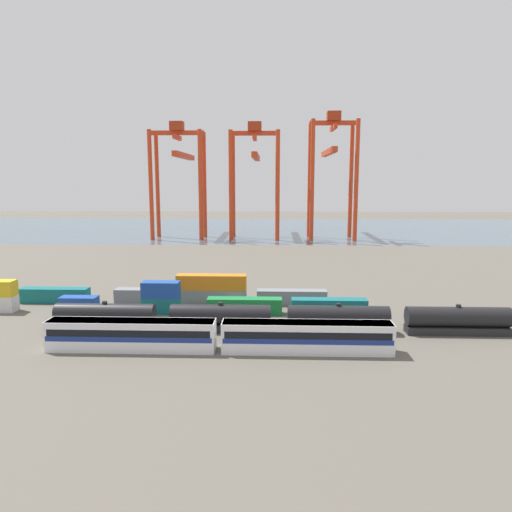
{
  "coord_description": "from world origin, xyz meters",
  "views": [
    {
      "loc": [
        6.57,
        -76.77,
        21.47
      ],
      "look_at": [
        2.81,
        26.04,
        4.93
      ],
      "focal_mm": 33.16,
      "sensor_mm": 36.0,
      "label": 1
    }
  ],
  "objects_px": {
    "gantry_crane_west": "(180,168)",
    "gantry_crane_east": "(332,163)",
    "gantry_crane_central": "(255,168)",
    "passenger_train": "(219,335)",
    "shipping_container_7": "(55,295)",
    "freight_tank_row": "(338,319)"
  },
  "relations": [
    {
      "from": "gantry_crane_east",
      "to": "passenger_train",
      "type": "bearing_deg",
      "value": -103.18
    },
    {
      "from": "freight_tank_row",
      "to": "shipping_container_7",
      "type": "xyz_separation_m",
      "value": [
        -48.0,
        14.99,
        -0.68
      ]
    },
    {
      "from": "passenger_train",
      "to": "shipping_container_7",
      "type": "relative_size",
      "value": 3.61
    },
    {
      "from": "shipping_container_7",
      "to": "gantry_crane_east",
      "type": "relative_size",
      "value": 0.27
    },
    {
      "from": "freight_tank_row",
      "to": "gantry_crane_east",
      "type": "relative_size",
      "value": 1.78
    },
    {
      "from": "gantry_crane_west",
      "to": "gantry_crane_east",
      "type": "xyz_separation_m",
      "value": [
        56.29,
        -0.05,
        1.55
      ]
    },
    {
      "from": "passenger_train",
      "to": "freight_tank_row",
      "type": "relative_size",
      "value": 0.54
    },
    {
      "from": "gantry_crane_central",
      "to": "passenger_train",
      "type": "bearing_deg",
      "value": -90.0
    },
    {
      "from": "freight_tank_row",
      "to": "gantry_crane_east",
      "type": "height_order",
      "value": "gantry_crane_east"
    },
    {
      "from": "freight_tank_row",
      "to": "gantry_crane_east",
      "type": "bearing_deg",
      "value": 83.89
    },
    {
      "from": "freight_tank_row",
      "to": "gantry_crane_central",
      "type": "height_order",
      "value": "gantry_crane_central"
    },
    {
      "from": "freight_tank_row",
      "to": "gantry_crane_west",
      "type": "height_order",
      "value": "gantry_crane_west"
    },
    {
      "from": "gantry_crane_central",
      "to": "gantry_crane_west",
      "type": "bearing_deg",
      "value": 179.97
    },
    {
      "from": "gantry_crane_west",
      "to": "gantry_crane_central",
      "type": "relative_size",
      "value": 1.01
    },
    {
      "from": "passenger_train",
      "to": "gantry_crane_west",
      "type": "relative_size",
      "value": 1.03
    },
    {
      "from": "gantry_crane_east",
      "to": "gantry_crane_central",
      "type": "bearing_deg",
      "value": 179.92
    },
    {
      "from": "passenger_train",
      "to": "freight_tank_row",
      "type": "bearing_deg",
      "value": 26.48
    },
    {
      "from": "gantry_crane_west",
      "to": "shipping_container_7",
      "type": "bearing_deg",
      "value": -92.19
    },
    {
      "from": "shipping_container_7",
      "to": "gantry_crane_west",
      "type": "relative_size",
      "value": 0.29
    },
    {
      "from": "passenger_train",
      "to": "gantry_crane_east",
      "type": "bearing_deg",
      "value": 76.82
    },
    {
      "from": "passenger_train",
      "to": "gantry_crane_east",
      "type": "xyz_separation_m",
      "value": [
        28.14,
        120.18,
        25.51
      ]
    },
    {
      "from": "passenger_train",
      "to": "shipping_container_7",
      "type": "height_order",
      "value": "passenger_train"
    }
  ]
}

